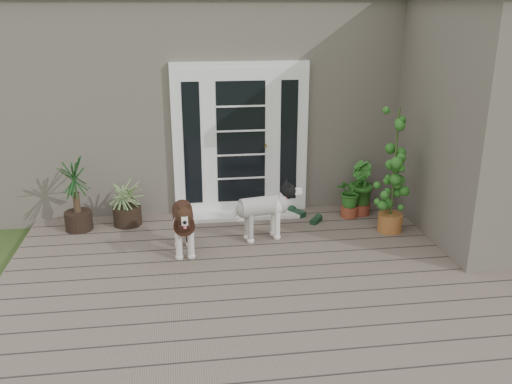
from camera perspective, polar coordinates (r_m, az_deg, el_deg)
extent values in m
cube|color=#6B5B4C|center=(6.15, 2.69, -9.70)|extent=(6.20, 4.60, 0.12)
cube|color=#665E54|center=(9.71, -1.80, 10.34)|extent=(7.40, 4.00, 3.10)
cube|color=#665E54|center=(7.64, 23.32, 6.44)|extent=(1.60, 2.40, 3.10)
cube|color=white|center=(7.75, -1.60, 5.46)|extent=(1.90, 0.14, 2.15)
cube|color=white|center=(7.88, -1.37, -2.33)|extent=(1.60, 0.40, 0.05)
imported|color=#19581E|center=(7.89, 9.69, -0.78)|extent=(0.57, 0.57, 0.51)
imported|color=#1C6422|center=(8.01, 10.84, -0.37)|extent=(0.49, 0.49, 0.56)
imported|color=#175319|center=(8.14, 10.77, 0.21)|extent=(0.57, 0.57, 0.63)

